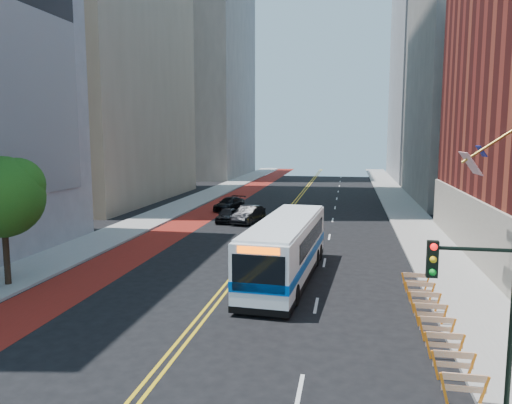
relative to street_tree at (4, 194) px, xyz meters
The scene contains 17 objects.
ground 13.68m from the street_tree, 28.25° to the right, with size 160.00×160.00×0.00m, color black.
sidewalk_left 24.45m from the street_tree, 91.81° to the left, with size 4.00×140.00×0.15m, color gray.
sidewalk_right 33.73m from the street_tree, 45.87° to the left, with size 4.00×140.00×0.15m, color gray.
bus_lane_paint 24.66m from the street_tree, 82.53° to the left, with size 3.60×140.00×0.01m, color maroon.
center_line_inner 26.84m from the street_tree, 65.21° to the left, with size 0.14×140.00×0.01m, color gold.
center_line_outer 26.99m from the street_tree, 64.51° to the left, with size 0.14×140.00×0.01m, color gold.
lane_dashes 36.09m from the street_tree, 63.34° to the left, with size 0.14×98.20×0.01m.
midrise_right_near 56.22m from the street_tree, 50.78° to the left, with size 18.00×26.00×40.00m, color slate.
midrise_right_far 83.25m from the street_tree, 63.91° to the left, with size 20.00×28.00×55.00m, color gray.
midrise_left_far 78.11m from the street_tree, 100.05° to the left, with size 20.00×26.00×65.00m, color slate.
construction_barriers 21.43m from the street_tree, ahead, with size 1.42×10.91×1.00m.
street_tree is the anchor object (origin of this frame).
traffic_signal 22.79m from the street_tree, 24.82° to the right, with size 2.21×0.34×5.07m.
transit_bus 14.99m from the street_tree, 15.36° to the left, with size 3.52×12.45×3.38m.
car_a 22.51m from the street_tree, 72.62° to the left, with size 1.51×3.75×1.28m, color black.
car_b 23.12m from the street_tree, 67.89° to the left, with size 1.62×4.66×1.54m, color black.
car_c 28.87m from the street_tree, 79.68° to the left, with size 1.91×4.70×1.36m, color black.
Camera 1 is at (6.12, -16.57, 7.90)m, focal length 35.00 mm.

